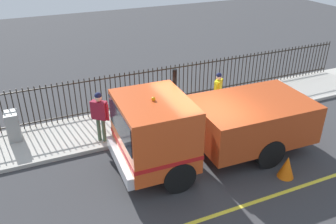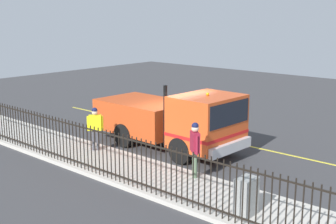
# 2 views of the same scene
# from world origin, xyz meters

# --- Properties ---
(ground_plane) EXTENTS (47.27, 47.27, 0.00)m
(ground_plane) POSITION_xyz_m (0.00, 0.00, 0.00)
(ground_plane) COLOR #38383A
(ground_plane) RESTS_ON ground
(sidewalk_slab) EXTENTS (2.47, 21.48, 0.13)m
(sidewalk_slab) POSITION_xyz_m (2.81, 0.00, 0.07)
(sidewalk_slab) COLOR #B7B2A8
(sidewalk_slab) RESTS_ON ground
(lane_marking) EXTENTS (0.12, 19.34, 0.01)m
(lane_marking) POSITION_xyz_m (-2.49, 0.00, 0.00)
(lane_marking) COLOR yellow
(lane_marking) RESTS_ON ground
(work_truck) EXTENTS (2.62, 6.38, 2.74)m
(work_truck) POSITION_xyz_m (-0.14, 0.11, 1.29)
(work_truck) COLOR #D84C1E
(work_truck) RESTS_ON ground
(worker_standing) EXTENTS (0.50, 0.53, 1.79)m
(worker_standing) POSITION_xyz_m (2.00, 2.71, 1.23)
(worker_standing) COLOR maroon
(worker_standing) RESTS_ON sidewalk_slab
(pedestrian_distant) EXTENTS (0.48, 0.48, 1.66)m
(pedestrian_distant) POSITION_xyz_m (2.22, -1.90, 1.15)
(pedestrian_distant) COLOR yellow
(pedestrian_distant) RESTS_ON sidewalk_slab
(iron_fence) EXTENTS (0.04, 18.30, 1.58)m
(iron_fence) POSITION_xyz_m (3.88, 0.00, 0.93)
(iron_fence) COLOR black
(iron_fence) RESTS_ON sidewalk_slab
(utility_cabinet) EXTENTS (0.60, 0.42, 1.01)m
(utility_cabinet) POSITION_xyz_m (3.29, 5.42, 0.64)
(utility_cabinet) COLOR gray
(utility_cabinet) RESTS_ON sidewalk_slab
(traffic_cone) EXTENTS (0.48, 0.48, 0.69)m
(traffic_cone) POSITION_xyz_m (-1.93, -1.82, 0.35)
(traffic_cone) COLOR orange
(traffic_cone) RESTS_ON ground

